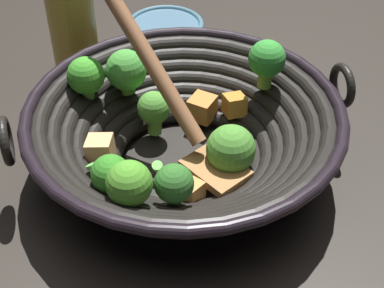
{
  "coord_description": "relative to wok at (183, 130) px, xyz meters",
  "views": [
    {
      "loc": [
        -0.09,
        0.5,
        0.48
      ],
      "look_at": [
        -0.01,
        -0.01,
        0.03
      ],
      "focal_mm": 54.46,
      "sensor_mm": 36.0,
      "label": 1
    }
  ],
  "objects": [
    {
      "name": "ground_plane",
      "position": [
        -0.0,
        -0.0,
        -0.06
      ],
      "size": [
        4.0,
        4.0,
        0.0
      ],
      "primitive_type": "plane",
      "color": "#28231E"
    },
    {
      "name": "prep_bowl",
      "position": [
        0.08,
        -0.27,
        -0.04
      ],
      "size": [
        0.12,
        0.12,
        0.04
      ],
      "color": "slate",
      "rests_on": "ground"
    },
    {
      "name": "cooking_oil_bottle",
      "position": [
        0.19,
        -0.17,
        0.02
      ],
      "size": [
        0.07,
        0.07,
        0.19
      ],
      "color": "gold",
      "rests_on": "ground"
    },
    {
      "name": "wok",
      "position": [
        0.0,
        0.0,
        0.0
      ],
      "size": [
        0.38,
        0.36,
        0.21
      ],
      "color": "black",
      "rests_on": "ground"
    }
  ]
}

